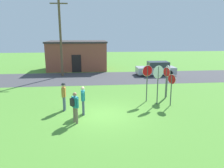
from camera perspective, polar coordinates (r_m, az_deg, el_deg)
The scene contains 13 objects.
ground_plane at distance 12.77m, azimuth -2.37°, elevation -8.12°, with size 80.00×80.00×0.00m, color #518E33.
street_asphalt at distance 22.66m, azimuth -3.89°, elevation 1.61°, with size 60.00×6.40×0.01m, color #424247.
building_background at distance 28.22m, azimuth -9.17°, elevation 7.57°, with size 7.43×4.95×3.61m.
utility_pole at distance 23.81m, azimuth -13.52°, elevation 12.18°, with size 1.80×0.24×8.16m.
parked_car_on_street at distance 24.67m, azimuth 11.66°, elevation 3.96°, with size 4.33×2.07×1.51m.
stop_sign_low_front at distance 14.83m, azimuth 9.34°, elevation 1.86°, with size 0.74×0.20×2.55m.
stop_sign_leaning_left at distance 14.39m, azimuth 12.13°, elevation 1.69°, with size 0.80×0.37×2.63m.
stop_sign_rear_left at distance 14.40m, azimuth 15.51°, elevation -0.16°, with size 0.33×0.59×2.11m.
stop_sign_far_back at distance 16.20m, azimuth 14.54°, elevation 2.10°, with size 0.10×0.67×2.39m.
stop_sign_center_cluster at distance 15.72m, azimuth 14.23°, elevation 1.61°, with size 0.29×0.63×2.32m.
person_holding_notes at distance 13.46m, azimuth -12.68°, elevation -2.87°, with size 0.32×0.57×1.74m.
person_in_teal at distance 12.58m, azimuth -7.71°, elevation -3.97°, with size 0.24×0.57×1.69m.
person_with_sunhat at distance 11.49m, azimuth -9.86°, elevation -5.62°, with size 0.47×0.49×1.69m.
Camera 1 is at (-0.64, -11.83, 4.75)m, focal length 34.40 mm.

